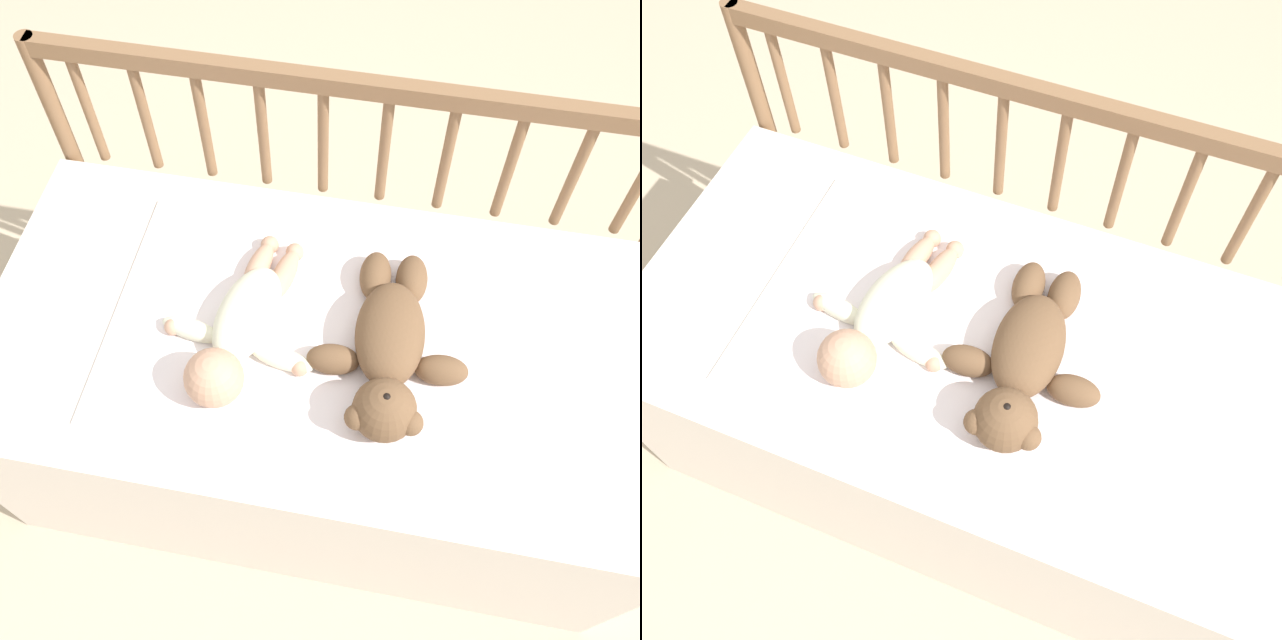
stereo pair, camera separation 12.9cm
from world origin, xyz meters
TOP-DOWN VIEW (x-y plane):
  - ground_plane at (0.00, 0.00)m, footprint 12.00×12.00m
  - crib_mattress at (0.00, 0.00)m, footprint 1.30×0.68m
  - crib_rail at (-0.00, 0.36)m, footprint 1.30×0.04m
  - blanket at (-0.01, -0.00)m, footprint 0.77×0.52m
  - teddy_bear at (0.13, -0.03)m, footprint 0.30×0.40m
  - baby at (-0.14, -0.04)m, footprint 0.30×0.40m

SIDE VIEW (x-z plane):
  - ground_plane at x=0.00m, z-range 0.00..0.00m
  - crib_mattress at x=0.00m, z-range 0.00..0.54m
  - blanket at x=-0.01m, z-range 0.54..0.55m
  - baby at x=-0.14m, z-range 0.53..0.64m
  - teddy_bear at x=0.13m, z-range 0.53..0.65m
  - crib_rail at x=0.00m, z-range 0.19..1.04m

